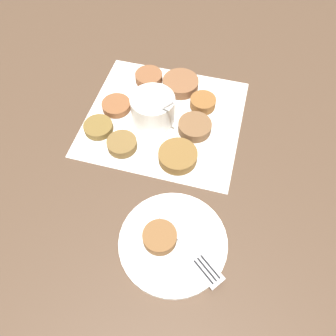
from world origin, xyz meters
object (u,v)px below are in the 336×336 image
Objects in this scene: serving_plate at (173,242)px; fork at (195,255)px; sauce_bowl at (153,110)px; fritter_on_plate at (160,237)px.

serving_plate is 1.33× the size of fork.
fork is at bearing 163.27° from serving_plate.
fork is (-0.04, 0.01, 0.01)m from serving_plate.
serving_plate is (-0.14, 0.25, -0.02)m from sauce_bowl.
sauce_bowl is 2.03× the size of fritter_on_plate.
sauce_bowl is at bearing -65.80° from fritter_on_plate.
serving_plate is at bearing -162.71° from fritter_on_plate.
sauce_bowl reaches higher than fork.
sauce_bowl reaches higher than fritter_on_plate.
sauce_bowl is at bearing -55.66° from fork.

